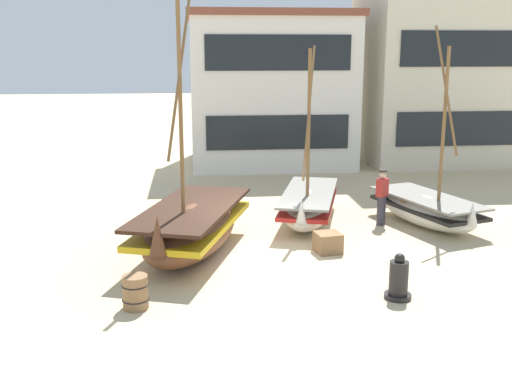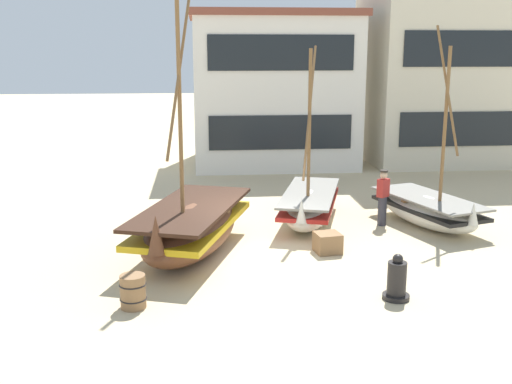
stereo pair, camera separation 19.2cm
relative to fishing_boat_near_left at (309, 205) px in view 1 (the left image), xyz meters
The scene contains 10 objects.
ground_plane 3.34m from the fishing_boat_near_left, 123.14° to the right, with size 120.00×120.00×0.00m, color #CCB78E.
fishing_boat_near_left is the anchor object (origin of this frame).
fishing_boat_centre_large 4.41m from the fishing_boat_near_left, 143.83° to the right, with size 3.38×5.25×6.57m.
fishing_boat_far_right 3.53m from the fishing_boat_near_left, 11.35° to the right, with size 2.64×4.15×5.82m.
fisherman_by_hull 2.18m from the fishing_boat_near_left, 13.45° to the right, with size 0.42×0.40×1.68m.
capstan_winch 6.04m from the fishing_boat_near_left, 82.58° to the right, with size 0.57×0.57×1.00m.
wooden_barrel 7.57m from the fishing_boat_near_left, 128.46° to the right, with size 0.56×0.56×0.70m.
cargo_crate 2.87m from the fishing_boat_near_left, 90.74° to the right, with size 0.63×0.63×0.52m, color olive.
harbor_building_main 10.51m from the fishing_boat_near_left, 89.54° to the left, with size 7.39×5.62×6.78m.
harbor_building_annex 14.06m from the fishing_boat_near_left, 50.68° to the left, with size 8.05×5.99×10.32m.
Camera 1 is at (-1.69, -15.01, 5.15)m, focal length 43.05 mm.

